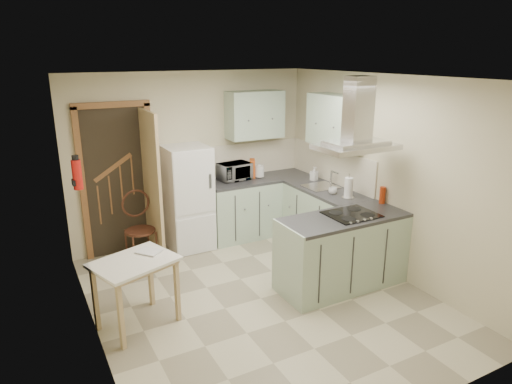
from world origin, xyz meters
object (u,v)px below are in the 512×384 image
fridge (188,198)px  drop_leaf_table (137,293)px  extractor_hood (356,147)px  microwave (235,171)px  peninsula (343,251)px  bentwood_chair (140,231)px

fridge → drop_leaf_table: (-1.19, -1.66, -0.38)m
extractor_hood → drop_leaf_table: (-2.51, 0.32, -1.35)m
drop_leaf_table → microwave: size_ratio=1.70×
fridge → peninsula: fridge is taller
peninsula → bentwood_chair: (-1.98, 1.82, -0.00)m
drop_leaf_table → bentwood_chair: bearing=54.5°
bentwood_chair → microwave: size_ratio=1.91×
microwave → extractor_hood: bearing=-82.7°
microwave → drop_leaf_table: bearing=-146.1°
peninsula → microwave: size_ratio=3.33×
fridge → extractor_hood: size_ratio=1.67×
peninsula → extractor_hood: extractor_hood is taller
peninsula → microwave: microwave is taller
peninsula → extractor_hood: bearing=0.0°
fridge → extractor_hood: bearing=-56.2°
bentwood_chair → microwave: microwave is taller
peninsula → extractor_hood: size_ratio=1.72×
peninsula → bentwood_chair: peninsula is taller
extractor_hood → microwave: size_ratio=1.94×
fridge → bentwood_chair: (-0.75, -0.16, -0.30)m
fridge → drop_leaf_table: size_ratio=1.90×
drop_leaf_table → bentwood_chair: (0.43, 1.50, 0.07)m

